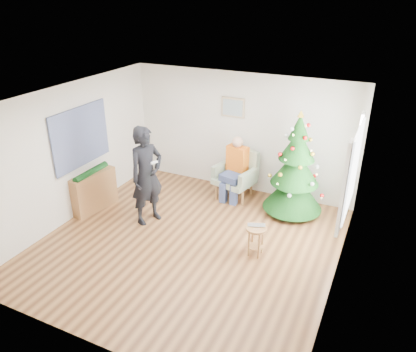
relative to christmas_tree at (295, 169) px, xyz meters
The scene contains 19 objects.
floor 2.53m from the christmas_tree, 125.67° to the right, with size 5.00×5.00×0.00m, color brown.
ceiling 2.86m from the christmas_tree, 125.67° to the right, with size 5.00×5.00×0.00m, color white.
wall_back 1.53m from the christmas_tree, 156.25° to the left, with size 5.00×5.00×0.00m, color silver.
wall_front 4.62m from the christmas_tree, 107.22° to the right, with size 5.00×5.00×0.00m, color silver.
wall_left 4.32m from the christmas_tree, 153.82° to the right, with size 5.00×5.00×0.00m, color silver.
wall_right 2.24m from the christmas_tree, 59.12° to the right, with size 5.00×5.00×0.00m, color silver.
window_panel 1.53m from the christmas_tree, 39.13° to the right, with size 0.04×1.30×1.40m, color white.
curtains 1.50m from the christmas_tree, 39.90° to the right, with size 0.05×1.75×1.50m.
christmas_tree is the anchor object (origin of this frame).
stool 1.83m from the christmas_tree, 96.39° to the right, with size 0.36×0.36×0.54m.
laptop 1.75m from the christmas_tree, 96.39° to the right, with size 0.30×0.19×0.02m, color silver.
armchair 1.42m from the christmas_tree, behind, with size 0.93×0.89×1.03m.
seated_person 1.33m from the christmas_tree, behind, with size 0.52×0.70×1.35m.
standing_man 2.86m from the christmas_tree, 148.34° to the right, with size 0.70×0.46×1.92m, color black.
game_controller 2.73m from the christmas_tree, 145.53° to the right, with size 0.04×0.13×0.04m, color white.
console 4.06m from the christmas_tree, 156.62° to the right, with size 0.30×1.00×0.80m, color brown.
garland 4.03m from the christmas_tree, 156.62° to the right, with size 0.14×0.14×0.90m, color black.
tapestry 4.19m from the christmas_tree, 157.30° to the right, with size 0.03×1.50×1.15m, color black.
framed_picture 1.89m from the christmas_tree, 160.19° to the left, with size 0.52×0.05×0.42m.
Camera 1 is at (2.90, -5.31, 4.15)m, focal length 35.00 mm.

